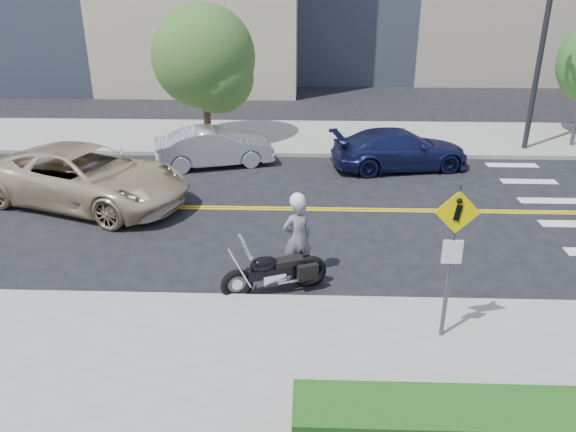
% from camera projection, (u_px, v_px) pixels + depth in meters
% --- Properties ---
extents(ground_plane, '(120.00, 120.00, 0.00)m').
position_uv_depth(ground_plane, '(250.00, 208.00, 16.45)').
color(ground_plane, black).
rests_on(ground_plane, ground).
extents(sidewalk_near, '(60.00, 5.00, 0.15)m').
position_uv_depth(sidewalk_near, '(207.00, 375.00, 9.55)').
color(sidewalk_near, '#9E9B91').
rests_on(sidewalk_near, ground_plane).
extents(sidewalk_far, '(60.00, 5.00, 0.15)m').
position_uv_depth(sidewalk_far, '(268.00, 137.00, 23.29)').
color(sidewalk_far, '#9E9B91').
rests_on(sidewalk_far, ground_plane).
extents(traffic_light, '(0.28, 4.50, 7.00)m').
position_uv_depth(traffic_light, '(556.00, 27.00, 18.91)').
color(traffic_light, black).
rests_on(traffic_light, sidewalk_far).
extents(pedestrian_sign, '(0.78, 0.08, 3.00)m').
position_uv_depth(pedestrian_sign, '(452.00, 248.00, 9.75)').
color(pedestrian_sign, '#4C4C51').
rests_on(pedestrian_sign, sidewalk_near).
extents(motorcyclist, '(0.83, 0.71, 2.03)m').
position_uv_depth(motorcyclist, '(297.00, 236.00, 12.39)').
color(motorcyclist, '#9E9DA2').
rests_on(motorcyclist, ground).
extents(motorcycle, '(2.39, 1.47, 1.39)m').
position_uv_depth(motorcycle, '(275.00, 262.00, 11.93)').
color(motorcycle, black).
rests_on(motorcycle, ground).
extents(suv, '(6.77, 4.78, 1.71)m').
position_uv_depth(suv, '(87.00, 177.00, 16.43)').
color(suv, beige).
rests_on(suv, ground).
extents(parked_car_silver, '(4.36, 2.59, 1.36)m').
position_uv_depth(parked_car_silver, '(214.00, 147.00, 19.82)').
color(parked_car_silver, silver).
rests_on(parked_car_silver, ground).
extents(parked_car_blue, '(5.05, 2.81, 1.38)m').
position_uv_depth(parked_car_blue, '(400.00, 149.00, 19.53)').
color(parked_car_blue, '#1A1F4E').
rests_on(parked_car_blue, ground).
extents(tree_far_a, '(3.94, 3.94, 5.38)m').
position_uv_depth(tree_far_a, '(204.00, 57.00, 21.27)').
color(tree_far_a, '#382619').
rests_on(tree_far_a, ground).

